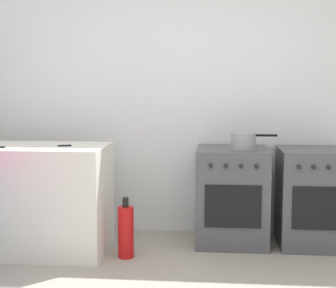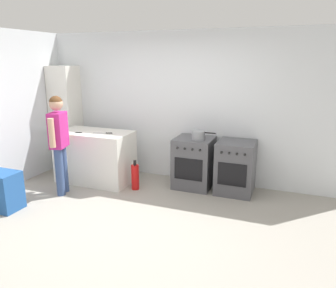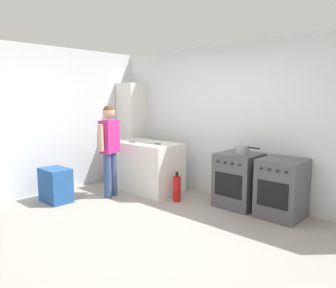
# 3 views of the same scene
# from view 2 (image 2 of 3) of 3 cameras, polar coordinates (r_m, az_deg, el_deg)

# --- Properties ---
(ground_plane) EXTENTS (8.00, 8.00, 0.00)m
(ground_plane) POSITION_cam_2_polar(r_m,az_deg,el_deg) (4.49, -6.06, -13.69)
(ground_plane) COLOR gray
(back_wall) EXTENTS (6.00, 0.10, 2.60)m
(back_wall) POSITION_cam_2_polar(r_m,az_deg,el_deg) (5.81, 2.42, 6.45)
(back_wall) COLOR silver
(back_wall) RESTS_ON ground
(counter_unit) EXTENTS (1.30, 0.70, 0.90)m
(counter_unit) POSITION_cam_2_polar(r_m,az_deg,el_deg) (5.93, -12.54, -2.16)
(counter_unit) COLOR silver
(counter_unit) RESTS_ON ground
(oven_left) EXTENTS (0.62, 0.62, 0.85)m
(oven_left) POSITION_cam_2_polar(r_m,az_deg,el_deg) (5.56, 4.51, -3.22)
(oven_left) COLOR #4C4C51
(oven_left) RESTS_ON ground
(oven_right) EXTENTS (0.59, 0.62, 0.85)m
(oven_right) POSITION_cam_2_polar(r_m,az_deg,el_deg) (5.41, 11.67, -3.98)
(oven_right) COLOR #4C4C51
(oven_right) RESTS_ON ground
(pot) EXTENTS (0.39, 0.21, 0.14)m
(pot) POSITION_cam_2_polar(r_m,az_deg,el_deg) (5.34, 5.34, 1.55)
(pot) COLOR gray
(pot) RESTS_ON oven_left
(knife_utility) EXTENTS (0.25, 0.07, 0.01)m
(knife_utility) POSITION_cam_2_polar(r_m,az_deg,el_deg) (5.81, -15.81, 1.94)
(knife_utility) COLOR silver
(knife_utility) RESTS_ON counter_unit
(knife_carving) EXTENTS (0.33, 0.12, 0.01)m
(knife_carving) POSITION_cam_2_polar(r_m,az_deg,el_deg) (5.66, -11.18, 1.88)
(knife_carving) COLOR silver
(knife_carving) RESTS_ON counter_unit
(person) EXTENTS (0.29, 0.55, 1.58)m
(person) POSITION_cam_2_polar(r_m,az_deg,el_deg) (5.39, -18.49, 1.13)
(person) COLOR #384C7A
(person) RESTS_ON ground
(fire_extinguisher) EXTENTS (0.13, 0.13, 0.50)m
(fire_extinguisher) POSITION_cam_2_polar(r_m,az_deg,el_deg) (5.51, -5.73, -5.70)
(fire_extinguisher) COLOR red
(fire_extinguisher) RESTS_ON ground
(recycling_crate_lower) EXTENTS (0.52, 0.36, 0.28)m
(recycling_crate_lower) POSITION_cam_2_polar(r_m,az_deg,el_deg) (5.39, -26.82, -8.64)
(recycling_crate_lower) COLOR #235193
(recycling_crate_lower) RESTS_ON ground
(recycling_crate_upper) EXTENTS (0.52, 0.36, 0.28)m
(recycling_crate_upper) POSITION_cam_2_polar(r_m,az_deg,el_deg) (5.29, -27.17, -5.84)
(recycling_crate_upper) COLOR #235193
(recycling_crate_upper) RESTS_ON recycling_crate_lower
(larder_cabinet) EXTENTS (0.48, 0.44, 2.00)m
(larder_cabinet) POSITION_cam_2_polar(r_m,az_deg,el_deg) (6.73, -17.32, 4.33)
(larder_cabinet) COLOR silver
(larder_cabinet) RESTS_ON ground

